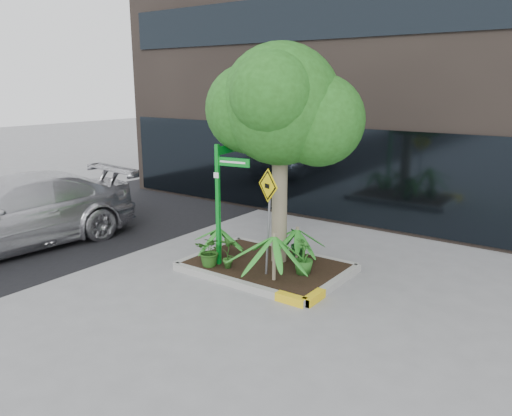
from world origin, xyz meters
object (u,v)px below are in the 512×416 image
Objects in this scene: cattle_sign at (268,204)px; tree at (281,105)px; street_sign_post at (221,194)px; parked_car at (11,213)px.

tree is at bearing 130.28° from cattle_sign.
tree reaches higher than street_sign_post.
cattle_sign is (1.11, 0.08, -0.07)m from street_sign_post.
street_sign_post is (-0.87, -0.87, -1.79)m from tree.
tree reaches higher than parked_car.
tree is 0.80× the size of parked_car.
cattle_sign is at bearing 24.15° from parked_car.
tree is 1.76× the size of street_sign_post.
street_sign_post is 1.26× the size of cattle_sign.
cattle_sign is at bearing -73.01° from tree.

